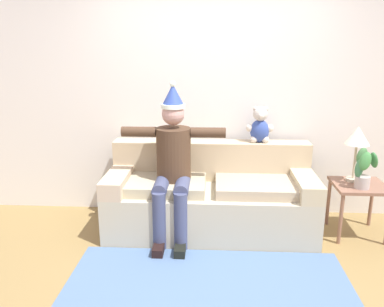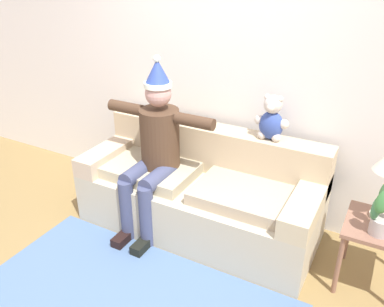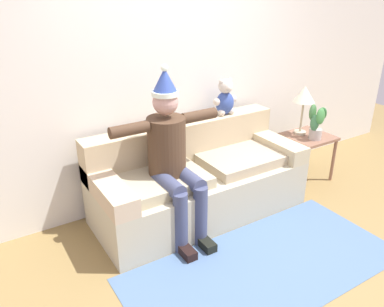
{
  "view_description": "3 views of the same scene",
  "coord_description": "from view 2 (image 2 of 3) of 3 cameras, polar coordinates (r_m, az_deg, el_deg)",
  "views": [
    {
      "loc": [
        0.02,
        -2.78,
        1.87
      ],
      "look_at": [
        -0.18,
        0.85,
        0.86
      ],
      "focal_mm": 36.91,
      "sensor_mm": 36.0,
      "label": 1
    },
    {
      "loc": [
        1.38,
        -1.67,
        2.23
      ],
      "look_at": [
        -0.0,
        0.87,
        0.8
      ],
      "focal_mm": 37.27,
      "sensor_mm": 36.0,
      "label": 2
    },
    {
      "loc": [
        -1.84,
        -1.82,
        2.14
      ],
      "look_at": [
        -0.2,
        0.82,
        0.76
      ],
      "focal_mm": 36.14,
      "sensor_mm": 36.0,
      "label": 3
    }
  ],
  "objects": [
    {
      "name": "teddy_bear",
      "position": [
        3.31,
        11.31,
        4.77
      ],
      "size": [
        0.29,
        0.17,
        0.38
      ],
      "color": "#334A96",
      "rests_on": "couch"
    },
    {
      "name": "side_table",
      "position": [
        3.19,
        25.42,
        -10.56
      ],
      "size": [
        0.5,
        0.49,
        0.54
      ],
      "color": "#845B48",
      "rests_on": "ground_plane"
    },
    {
      "name": "back_wall",
      "position": [
        3.61,
        5.26,
        12.1
      ],
      "size": [
        7.0,
        0.1,
        2.7
      ],
      "primitive_type": "cube",
      "color": "silver",
      "rests_on": "ground_plane"
    },
    {
      "name": "area_rug",
      "position": [
        3.11,
        -8.08,
        -19.75
      ],
      "size": [
        2.31,
        1.09,
        0.01
      ],
      "primitive_type": "cube",
      "color": "slate",
      "rests_on": "ground_plane"
    },
    {
      "name": "ground_plane",
      "position": [
        3.11,
        -8.18,
        -19.9
      ],
      "size": [
        10.0,
        10.0,
        0.0
      ],
      "primitive_type": "plane",
      "color": "olive"
    },
    {
      "name": "person_seated",
      "position": [
        3.41,
        -5.45,
        1.07
      ],
      "size": [
        1.02,
        0.77,
        1.54
      ],
      "color": "#483222",
      "rests_on": "ground_plane"
    },
    {
      "name": "couch",
      "position": [
        3.57,
        1.28,
        -5.51
      ],
      "size": [
        2.08,
        0.86,
        0.87
      ],
      "color": "#BAB297",
      "rests_on": "ground_plane"
    }
  ]
}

